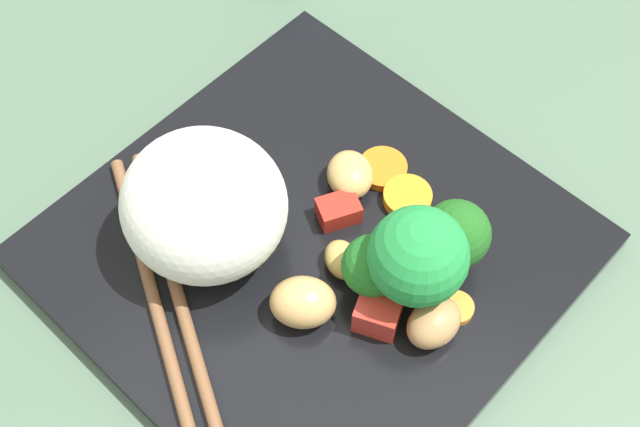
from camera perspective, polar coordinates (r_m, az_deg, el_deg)
The scene contains 17 objects.
ground_plane at distance 53.71cm, azimuth -0.53°, elevation -3.35°, with size 110.00×110.00×2.00cm, color #4D6751.
square_plate at distance 52.20cm, azimuth -0.54°, elevation -2.46°, with size 28.26×28.26×1.43cm, color black.
rice_mound at distance 48.37cm, azimuth -7.95°, elevation 0.55°, with size 9.75×9.48×8.64cm, color white.
broccoli_floret_0 at distance 47.90cm, azimuth 3.59°, elevation -3.73°, with size 3.70×3.70×4.70cm.
broccoli_floret_1 at distance 46.09cm, azimuth 6.75°, elevation -2.99°, with size 5.71×5.71×7.75cm.
broccoli_floret_2 at distance 48.94cm, azimuth 9.29°, elevation -1.49°, with size 4.11×4.11×5.43cm.
carrot_slice_0 at distance 54.17cm, azimuth 4.73°, elevation 2.81°, with size 3.19×3.19×0.67cm, color orange.
carrot_slice_1 at distance 49.91cm, azimuth 9.32°, elevation -6.42°, with size 2.10×2.10×0.56cm, color orange.
carrot_slice_2 at distance 51.00cm, azimuth 4.12°, elevation -2.97°, with size 3.12×3.12×0.46cm, color orange.
carrot_slice_3 at distance 53.17cm, azimuth 6.02°, elevation 1.12°, with size 3.12×3.12×0.77cm, color orange.
pepper_chunk_0 at distance 51.77cm, azimuth 1.70°, elevation -0.08°, with size 2.57×1.85×1.52cm, color red.
pepper_chunk_1 at distance 48.42cm, azimuth 4.06°, elevation -6.67°, with size 2.59×2.51×2.17cm, color red.
chicken_piece_0 at distance 52.98cm, azimuth 2.07°, elevation 2.68°, with size 3.52×2.94×2.23cm, color tan.
chicken_piece_1 at distance 48.10cm, azimuth -1.18°, elevation -6.11°, with size 3.87×3.10×2.96cm, color tan.
chicken_piece_2 at distance 48.13cm, azimuth 7.74°, elevation -7.54°, with size 3.52×2.70×2.63cm, color tan.
chicken_piece_3 at distance 50.27cm, azimuth 1.84°, elevation -2.91°, with size 2.74×2.09×1.61cm, color tan.
chopstick_pair at distance 50.12cm, azimuth -10.45°, elevation -6.01°, with size 19.81×12.87×0.79cm.
Camera 1 is at (16.71, -18.98, 46.38)cm, focal length 46.62 mm.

